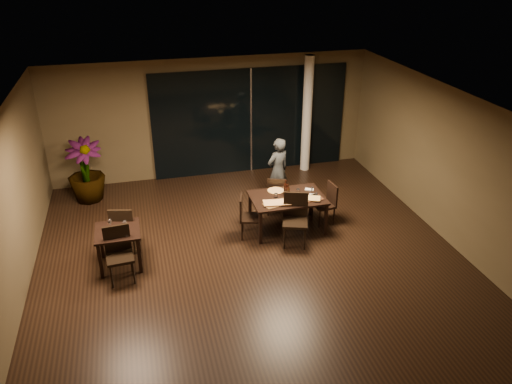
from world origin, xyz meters
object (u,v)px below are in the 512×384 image
object	(u,v)px
main_table	(287,200)
bottle_c	(285,188)
chair_main_near	(295,216)
chair_side_far	(124,227)
chair_side_near	(119,251)
diner	(278,171)
side_table	(118,236)
chair_main_far	(277,194)
bottle_a	(287,191)
chair_main_right	(327,201)
chair_main_left	(247,214)
bottle_b	(288,190)
potted_plant	(85,171)

from	to	relation	value
main_table	bottle_c	xyz separation A→B (m)	(-0.02, 0.10, 0.24)
main_table	chair_main_near	distance (m)	0.53
chair_main_near	chair_side_far	bearing A→B (deg)	-169.20
chair_side_near	diner	world-z (taller)	diner
main_table	side_table	bearing A→B (deg)	-171.63
bottle_c	chair_side_near	bearing A→B (deg)	-163.55
chair_main_far	bottle_a	xyz separation A→B (m)	(0.02, -0.65, 0.38)
bottle_a	bottle_c	bearing A→B (deg)	92.04
chair_main_right	bottle_a	world-z (taller)	bottle_a
chair_main_near	bottle_c	size ratio (longest dim) A/B	3.20
chair_main_far	chair_main_left	bearing A→B (deg)	61.11
chair_main_left	diner	xyz separation A→B (m)	(1.05, 1.32, 0.27)
chair_main_right	bottle_b	xyz separation A→B (m)	(-0.88, -0.01, 0.39)
main_table	diner	size ratio (longest dim) A/B	0.96
chair_main_far	diner	bearing A→B (deg)	-88.43
chair_side_far	chair_side_near	distance (m)	0.84
chair_side_near	chair_main_right	bearing A→B (deg)	7.68
side_table	chair_main_left	world-z (taller)	chair_main_left
potted_plant	side_table	bearing A→B (deg)	-76.69
chair_main_left	chair_side_far	xyz separation A→B (m)	(-2.41, 0.03, 0.04)
potted_plant	chair_side_near	bearing A→B (deg)	-78.17
chair_main_right	bottle_a	xyz separation A→B (m)	(-0.93, -0.05, 0.39)
chair_main_right	bottle_b	bearing A→B (deg)	-95.68
side_table	bottle_a	size ratio (longest dim) A/B	2.89
chair_main_near	diner	size ratio (longest dim) A/B	0.67
chair_main_left	potted_plant	distance (m)	4.07
chair_main_near	chair_main_left	distance (m)	0.99
main_table	chair_side_far	bearing A→B (deg)	-179.04
chair_main_right	bottle_c	bearing A→B (deg)	-99.27
chair_main_right	chair_main_near	bearing A→B (deg)	-63.75
chair_side_far	potted_plant	distance (m)	2.60
chair_main_near	potted_plant	distance (m)	5.04
side_table	chair_main_left	distance (m)	2.55
main_table	diner	bearing A→B (deg)	82.74
bottle_c	potted_plant	bearing A→B (deg)	150.43
side_table	chair_main_left	xyz separation A→B (m)	(2.51, 0.41, -0.12)
diner	bottle_b	world-z (taller)	diner
chair_main_far	diner	distance (m)	0.66
chair_main_near	chair_main_left	bearing A→B (deg)	172.70
chair_side_far	chair_side_near	bearing A→B (deg)	97.13
potted_plant	bottle_c	xyz separation A→B (m)	(4.07, -2.31, 0.17)
chair_main_left	chair_side_far	distance (m)	2.41
main_table	chair_main_left	world-z (taller)	chair_main_left
chair_side_near	chair_side_far	bearing A→B (deg)	78.73
chair_main_right	chair_side_far	world-z (taller)	chair_side_far
main_table	bottle_a	world-z (taller)	bottle_a
chair_main_left	diner	size ratio (longest dim) A/B	0.58
chair_main_far	chair_side_far	xyz separation A→B (m)	(-3.27, -0.71, 0.04)
main_table	bottle_c	size ratio (longest dim) A/B	4.59
chair_main_left	chair_main_right	size ratio (longest dim) A/B	1.01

